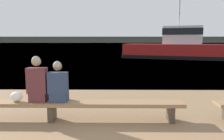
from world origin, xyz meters
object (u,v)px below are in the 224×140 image
object	(u,v)px
person_left	(38,82)
tugboat_red	(177,48)
bench_main	(52,105)
shopping_bag	(16,97)
person_right	(58,85)

from	to	relation	value
person_left	tugboat_red	bearing A→B (deg)	64.97
bench_main	tugboat_red	world-z (taller)	tugboat_red
bench_main	person_left	world-z (taller)	person_left
person_left	shopping_bag	bearing A→B (deg)	-178.96
bench_main	tugboat_red	distance (m)	19.62
bench_main	tugboat_red	size ratio (longest dim) A/B	0.55
person_left	shopping_bag	distance (m)	0.62
bench_main	shopping_bag	size ratio (longest dim) A/B	21.80
person_left	shopping_bag	size ratio (longest dim) A/B	3.78
shopping_bag	tugboat_red	bearing A→B (deg)	63.64
bench_main	person_left	distance (m)	0.64
person_right	tugboat_red	distance (m)	19.53
bench_main	person_left	size ratio (longest dim) A/B	5.76
shopping_bag	tugboat_red	size ratio (longest dim) A/B	0.03
person_left	tugboat_red	world-z (taller)	tugboat_red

